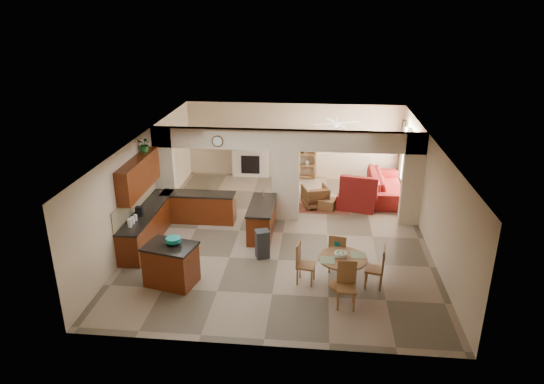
# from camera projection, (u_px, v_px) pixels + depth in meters

# --- Properties ---
(floor) EXTENTS (10.00, 10.00, 0.00)m
(floor) POSITION_uv_depth(u_px,v_px,m) (283.00, 233.00, 14.03)
(floor) COLOR gray
(floor) RESTS_ON ground
(ceiling) EXTENTS (10.00, 10.00, 0.00)m
(ceiling) POSITION_uv_depth(u_px,v_px,m) (284.00, 139.00, 13.01)
(ceiling) COLOR white
(ceiling) RESTS_ON wall_back
(wall_back) EXTENTS (8.00, 0.00, 8.00)m
(wall_back) POSITION_uv_depth(u_px,v_px,m) (293.00, 141.00, 18.16)
(wall_back) COLOR beige
(wall_back) RESTS_ON floor
(wall_front) EXTENTS (8.00, 0.00, 8.00)m
(wall_front) POSITION_uv_depth(u_px,v_px,m) (263.00, 283.00, 8.88)
(wall_front) COLOR beige
(wall_front) RESTS_ON floor
(wall_left) EXTENTS (0.00, 10.00, 10.00)m
(wall_left) POSITION_uv_depth(u_px,v_px,m) (144.00, 183.00, 13.89)
(wall_left) COLOR beige
(wall_left) RESTS_ON floor
(wall_right) EXTENTS (0.00, 10.00, 10.00)m
(wall_right) POSITION_uv_depth(u_px,v_px,m) (430.00, 193.00, 13.16)
(wall_right) COLOR beige
(wall_right) RESTS_ON floor
(partition_left_pier) EXTENTS (0.60, 0.25, 2.80)m
(partition_left_pier) POSITION_uv_depth(u_px,v_px,m) (165.00, 172.00, 14.79)
(partition_left_pier) COLOR beige
(partition_left_pier) RESTS_ON floor
(partition_center_pier) EXTENTS (0.80, 0.25, 2.20)m
(partition_center_pier) POSITION_uv_depth(u_px,v_px,m) (286.00, 185.00, 14.56)
(partition_center_pier) COLOR beige
(partition_center_pier) RESTS_ON floor
(partition_right_pier) EXTENTS (0.60, 0.25, 2.80)m
(partition_right_pier) POSITION_uv_depth(u_px,v_px,m) (412.00, 180.00, 14.11)
(partition_right_pier) COLOR beige
(partition_right_pier) RESTS_ON floor
(partition_header) EXTENTS (8.00, 0.25, 0.60)m
(partition_header) POSITION_uv_depth(u_px,v_px,m) (286.00, 140.00, 14.05)
(partition_header) COLOR beige
(partition_header) RESTS_ON partition_center_pier
(kitchen_counter) EXTENTS (2.52, 3.29, 1.48)m
(kitchen_counter) POSITION_uv_depth(u_px,v_px,m) (169.00, 217.00, 13.93)
(kitchen_counter) COLOR #471B08
(kitchen_counter) RESTS_ON floor
(upper_cabinets) EXTENTS (0.35, 2.40, 0.90)m
(upper_cabinets) POSITION_uv_depth(u_px,v_px,m) (139.00, 175.00, 12.94)
(upper_cabinets) COLOR #471B08
(upper_cabinets) RESTS_ON wall_left
(peninsula) EXTENTS (0.70, 1.85, 0.91)m
(peninsula) POSITION_uv_depth(u_px,v_px,m) (262.00, 219.00, 13.81)
(peninsula) COLOR #471B08
(peninsula) RESTS_ON floor
(wall_clock) EXTENTS (0.34, 0.03, 0.34)m
(wall_clock) POSITION_uv_depth(u_px,v_px,m) (217.00, 141.00, 14.11)
(wall_clock) COLOR #483118
(wall_clock) RESTS_ON partition_header
(rug) EXTENTS (1.60, 1.30, 0.01)m
(rug) POSITION_uv_depth(u_px,v_px,m) (324.00, 206.00, 15.87)
(rug) COLOR brown
(rug) RESTS_ON floor
(fireplace) EXTENTS (1.60, 0.35, 1.20)m
(fireplace) POSITION_uv_depth(u_px,v_px,m) (251.00, 161.00, 18.43)
(fireplace) COLOR beige
(fireplace) RESTS_ON floor
(shelving_unit) EXTENTS (1.00, 0.32, 1.80)m
(shelving_unit) POSITION_uv_depth(u_px,v_px,m) (302.00, 155.00, 18.14)
(shelving_unit) COLOR brown
(shelving_unit) RESTS_ON floor
(window_a) EXTENTS (0.02, 0.90, 1.90)m
(window_a) POSITION_uv_depth(u_px,v_px,m) (413.00, 172.00, 15.37)
(window_a) COLOR white
(window_a) RESTS_ON wall_right
(window_b) EXTENTS (0.02, 0.90, 1.90)m
(window_b) POSITION_uv_depth(u_px,v_px,m) (405.00, 157.00, 16.94)
(window_b) COLOR white
(window_b) RESTS_ON wall_right
(glazed_door) EXTENTS (0.02, 0.70, 2.10)m
(glazed_door) POSITION_uv_depth(u_px,v_px,m) (408.00, 168.00, 16.21)
(glazed_door) COLOR white
(glazed_door) RESTS_ON wall_right
(drape_a_left) EXTENTS (0.10, 0.28, 2.30)m
(drape_a_left) POSITION_uv_depth(u_px,v_px,m) (415.00, 179.00, 14.81)
(drape_a_left) COLOR #3C2118
(drape_a_left) RESTS_ON wall_right
(drape_a_right) EXTENTS (0.10, 0.28, 2.30)m
(drape_a_right) POSITION_uv_depth(u_px,v_px,m) (409.00, 166.00, 15.93)
(drape_a_right) COLOR #3C2118
(drape_a_right) RESTS_ON wall_right
(drape_b_left) EXTENTS (0.10, 0.28, 2.30)m
(drape_b_left) POSITION_uv_depth(u_px,v_px,m) (406.00, 162.00, 16.39)
(drape_b_left) COLOR #3C2118
(drape_b_left) RESTS_ON wall_right
(drape_b_right) EXTENTS (0.10, 0.28, 2.30)m
(drape_b_right) POSITION_uv_depth(u_px,v_px,m) (401.00, 152.00, 17.50)
(drape_b_right) COLOR #3C2118
(drape_b_right) RESTS_ON wall_right
(ceiling_fan) EXTENTS (1.00, 1.00, 0.10)m
(ceiling_fan) POSITION_uv_depth(u_px,v_px,m) (337.00, 123.00, 15.75)
(ceiling_fan) COLOR white
(ceiling_fan) RESTS_ON ceiling
(kitchen_island) EXTENTS (1.31, 1.07, 1.00)m
(kitchen_island) POSITION_uv_depth(u_px,v_px,m) (171.00, 264.00, 11.32)
(kitchen_island) COLOR #471B08
(kitchen_island) RESTS_ON floor
(teal_bowl) EXTENTS (0.35, 0.35, 0.17)m
(teal_bowl) POSITION_uv_depth(u_px,v_px,m) (173.00, 241.00, 11.16)
(teal_bowl) COLOR #138779
(teal_bowl) RESTS_ON kitchen_island
(trash_can) EXTENTS (0.41, 0.38, 0.71)m
(trash_can) POSITION_uv_depth(u_px,v_px,m) (262.00, 245.00, 12.55)
(trash_can) COLOR #2B2C2E
(trash_can) RESTS_ON floor
(dining_table) EXTENTS (1.13, 1.13, 0.77)m
(dining_table) POSITION_uv_depth(u_px,v_px,m) (342.00, 267.00, 11.17)
(dining_table) COLOR brown
(dining_table) RESTS_ON floor
(fruit_bowl) EXTENTS (0.28, 0.28, 0.15)m
(fruit_bowl) POSITION_uv_depth(u_px,v_px,m) (340.00, 255.00, 11.04)
(fruit_bowl) COLOR #86BD28
(fruit_bowl) RESTS_ON dining_table
(sofa) EXTENTS (2.79, 1.10, 0.81)m
(sofa) POSITION_uv_depth(u_px,v_px,m) (386.00, 185.00, 16.52)
(sofa) COLOR maroon
(sofa) RESTS_ON floor
(chaise) EXTENTS (1.36, 1.19, 0.47)m
(chaise) POSITION_uv_depth(u_px,v_px,m) (357.00, 201.00, 15.69)
(chaise) COLOR maroon
(chaise) RESTS_ON floor
(armchair) EXTENTS (0.97, 0.98, 0.72)m
(armchair) POSITION_uv_depth(u_px,v_px,m) (315.00, 196.00, 15.72)
(armchair) COLOR maroon
(armchair) RESTS_ON floor
(ottoman) EXTENTS (0.60, 0.60, 0.36)m
(ottoman) POSITION_uv_depth(u_px,v_px,m) (327.00, 204.00, 15.56)
(ottoman) COLOR maroon
(ottoman) RESTS_ON floor
(plant) EXTENTS (0.46, 0.43, 0.43)m
(plant) POSITION_uv_depth(u_px,v_px,m) (145.00, 144.00, 13.29)
(plant) COLOR #144E16
(plant) RESTS_ON upper_cabinets
(chair_north) EXTENTS (0.49, 0.49, 1.02)m
(chair_north) POSITION_uv_depth(u_px,v_px,m) (337.00, 252.00, 11.79)
(chair_north) COLOR brown
(chair_north) RESTS_ON floor
(chair_east) EXTENTS (0.49, 0.49, 1.02)m
(chair_east) POSITION_uv_depth(u_px,v_px,m) (378.00, 266.00, 11.15)
(chair_east) COLOR brown
(chair_east) RESTS_ON floor
(chair_south) EXTENTS (0.43, 0.44, 1.02)m
(chair_south) POSITION_uv_depth(u_px,v_px,m) (347.00, 282.00, 10.50)
(chair_south) COLOR brown
(chair_south) RESTS_ON floor
(chair_west) EXTENTS (0.48, 0.48, 1.02)m
(chair_west) POSITION_uv_depth(u_px,v_px,m) (303.00, 261.00, 11.36)
(chair_west) COLOR brown
(chair_west) RESTS_ON floor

